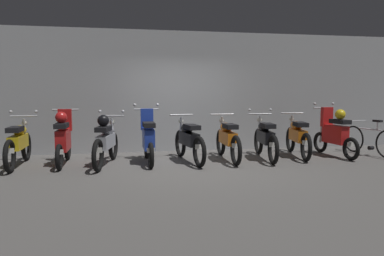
# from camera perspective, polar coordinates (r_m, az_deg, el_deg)

# --- Properties ---
(ground_plane) EXTENTS (80.00, 80.00, 0.00)m
(ground_plane) POSITION_cam_1_polar(r_m,az_deg,el_deg) (7.62, 0.01, -5.93)
(ground_plane) COLOR #565451
(back_wall) EXTENTS (16.00, 0.30, 3.12)m
(back_wall) POSITION_cam_1_polar(r_m,az_deg,el_deg) (9.46, -2.24, 5.84)
(back_wall) COLOR #9EA0A3
(back_wall) RESTS_ON ground
(motorbike_slot_0) EXTENTS (0.59, 1.95, 1.15)m
(motorbike_slot_0) POSITION_cam_1_polar(r_m,az_deg,el_deg) (8.26, -26.03, -2.13)
(motorbike_slot_0) COLOR black
(motorbike_slot_0) RESTS_ON ground
(motorbike_slot_1) EXTENTS (0.56, 1.68, 1.18)m
(motorbike_slot_1) POSITION_cam_1_polar(r_m,az_deg,el_deg) (8.05, -19.92, -1.56)
(motorbike_slot_1) COLOR black
(motorbike_slot_1) RESTS_ON ground
(motorbike_slot_2) EXTENTS (0.62, 1.93, 1.15)m
(motorbike_slot_2) POSITION_cam_1_polar(r_m,az_deg,el_deg) (7.72, -13.60, -1.95)
(motorbike_slot_2) COLOR black
(motorbike_slot_2) RESTS_ON ground
(motorbike_slot_3) EXTENTS (0.59, 1.68, 1.29)m
(motorbike_slot_3) POSITION_cam_1_polar(r_m,az_deg,el_deg) (7.85, -7.02, -1.72)
(motorbike_slot_3) COLOR black
(motorbike_slot_3) RESTS_ON ground
(motorbike_slot_4) EXTENTS (0.56, 1.94, 1.03)m
(motorbike_slot_4) POSITION_cam_1_polar(r_m,az_deg,el_deg) (7.91, -0.53, -1.89)
(motorbike_slot_4) COLOR black
(motorbike_slot_4) RESTS_ON ground
(motorbike_slot_5) EXTENTS (0.56, 1.95, 1.03)m
(motorbike_slot_5) POSITION_cam_1_polar(r_m,az_deg,el_deg) (8.13, 5.72, -1.72)
(motorbike_slot_5) COLOR black
(motorbike_slot_5) RESTS_ON ground
(motorbike_slot_6) EXTENTS (0.59, 1.95, 1.15)m
(motorbike_slot_6) POSITION_cam_1_polar(r_m,az_deg,el_deg) (8.41, 11.64, -1.54)
(motorbike_slot_6) COLOR black
(motorbike_slot_6) RESTS_ON ground
(motorbike_slot_7) EXTENTS (0.61, 1.93, 1.03)m
(motorbike_slot_7) POSITION_cam_1_polar(r_m,az_deg,el_deg) (8.94, 16.56, -1.26)
(motorbike_slot_7) COLOR black
(motorbike_slot_7) RESTS_ON ground
(motorbike_slot_8) EXTENTS (0.59, 1.68, 1.29)m
(motorbike_slot_8) POSITION_cam_1_polar(r_m,az_deg,el_deg) (9.25, 21.86, -0.71)
(motorbike_slot_8) COLOR black
(motorbike_slot_8) RESTS_ON ground
(bicycle) EXTENTS (0.50, 1.71, 0.89)m
(bicycle) POSITION_cam_1_polar(r_m,az_deg,el_deg) (9.77, 26.58, -1.80)
(bicycle) COLOR black
(bicycle) RESTS_ON ground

